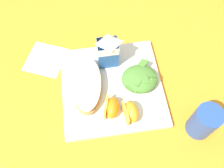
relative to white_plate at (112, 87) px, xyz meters
The scene contains 9 objects.
ground 0.01m from the white_plate, ahead, with size 3.00×3.00×0.00m, color orange.
white_plate is the anchor object (origin of this frame).
cheesy_pizza_bread 0.07m from the white_plate, behind, with size 0.10×0.18×0.04m.
green_salad_pile 0.08m from the white_plate, ahead, with size 0.10×0.10×0.04m.
milk_carton 0.11m from the white_plate, 86.64° to the left, with size 0.06×0.05×0.11m.
orange_wedge_front 0.08m from the white_plate, 98.95° to the right, with size 0.05×0.07×0.04m.
orange_wedge_middle 0.10m from the white_plate, 68.97° to the right, with size 0.04×0.06×0.04m.
paper_napkin 0.23m from the white_plate, 145.88° to the left, with size 0.11×0.11×0.00m, color white.
drinking_blue_cup 0.26m from the white_plate, 36.02° to the right, with size 0.06×0.06×0.10m, color #284CA3.
Camera 1 is at (-0.05, -0.32, 0.63)m, focal length 39.30 mm.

